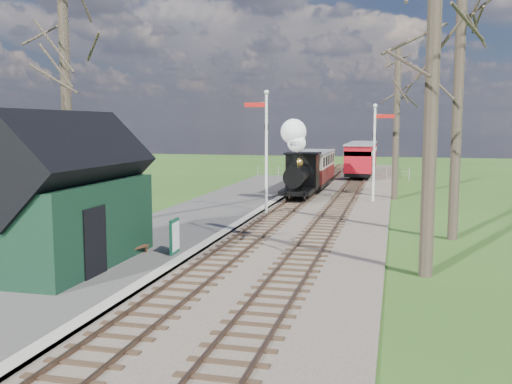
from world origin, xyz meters
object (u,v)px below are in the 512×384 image
station_shed (66,199)px  semaphore_near (265,143)px  bench (128,244)px  red_carriage_a (360,160)px  sign_board (175,236)px  red_carriage_b (363,156)px  locomotive (299,165)px  coach (314,167)px  person (83,250)px  semaphore_far (376,145)px

station_shed → semaphore_near: semaphore_near is taller
station_shed → bench: 2.67m
red_carriage_a → sign_board: (-4.25, -30.14, -0.83)m
station_shed → red_carriage_a: station_shed is taller
station_shed → bench: bearing=53.7°
semaphore_near → red_carriage_b: 26.17m
bench → station_shed: bearing=-126.3°
red_carriage_a → red_carriage_b: 5.50m
red_carriage_b → red_carriage_a: bearing=-90.0°
locomotive → bench: size_ratio=3.23×
red_carriage_a → coach: bearing=-106.8°
coach → red_carriage_a: size_ratio=1.33×
semaphore_near → locomotive: size_ratio=1.34×
red_carriage_b → sign_board: (-4.25, -35.64, -0.83)m
semaphore_near → red_carriage_a: 20.75m
locomotive → red_carriage_a: size_ratio=0.83×
red_carriage_a → person: red_carriage_a is taller
coach → sign_board: (-1.65, -21.54, -0.78)m
red_carriage_b → sign_board: red_carriage_b is taller
person → coach: bearing=-26.4°
locomotive → coach: (0.01, 6.07, -0.57)m
semaphore_far → red_carriage_b: size_ratio=1.02×
station_shed → person: (1.08, -0.94, -1.35)m
locomotive → red_carriage_a: 14.91m
bench → person: (-0.14, -2.60, 0.34)m
red_carriage_a → bench: size_ratio=3.89×
station_shed → locomotive: 18.22m
locomotive → coach: 6.09m
station_shed → sign_board: (2.65, 2.23, -1.48)m
station_shed → semaphore_far: bearing=64.3°
semaphore_near → red_carriage_b: bearing=82.6°
station_shed → red_carriage_a: (6.90, 32.37, -0.65)m
locomotive → semaphore_near: bearing=-97.6°
coach → red_carriage_a: red_carriage_a is taller
semaphore_far → bench: (-7.45, -16.34, -2.78)m
station_shed → locomotive: size_ratio=1.35×
coach → bench: 22.35m
semaphore_near → bench: 11.03m
semaphore_far → locomotive: semaphore_far is taller
semaphore_near → sign_board: (-0.88, -9.77, -2.83)m
semaphore_far → sign_board: size_ratio=4.85×
locomotive → red_carriage_b: 20.34m
semaphore_far → sign_board: 17.07m
locomotive → person: locomotive is taller
locomotive → coach: locomotive is taller
semaphore_far → red_carriage_a: 14.58m
red_carriage_b → sign_board: size_ratio=4.75×
person → station_shed: bearing=30.0°
coach → sign_board: coach is taller
red_carriage_b → bench: red_carriage_b is taller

